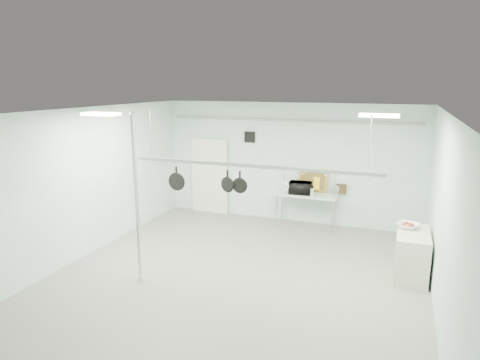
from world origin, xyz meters
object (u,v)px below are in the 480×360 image
at_px(microwave, 300,188).
at_px(skillet_mid, 227,181).
at_px(chrome_pole, 136,200).
at_px(coffee_canister, 311,191).
at_px(fruit_bowl, 408,226).
at_px(skillet_right, 240,182).
at_px(prep_table, 306,196).
at_px(side_cabinet, 412,255).
at_px(pot_rack, 250,164).
at_px(skillet_left, 177,179).

relative_size(microwave, skillet_mid, 1.34).
height_order(chrome_pole, coffee_canister, chrome_pole).
bearing_deg(fruit_bowl, skillet_right, -156.29).
bearing_deg(coffee_canister, skillet_right, -102.78).
distance_m(microwave, skillet_right, 3.34).
xyz_separation_m(prep_table, fruit_bowl, (2.44, -1.96, 0.12)).
distance_m(side_cabinet, pot_rack, 3.62).
bearing_deg(skillet_mid, prep_table, 92.04).
xyz_separation_m(side_cabinet, coffee_canister, (-2.43, 2.10, 0.54)).
xyz_separation_m(side_cabinet, pot_rack, (-2.95, -1.10, 1.78)).
bearing_deg(skillet_right, chrome_pole, -152.38).
height_order(prep_table, side_cabinet, prep_table).
bearing_deg(microwave, coffee_canister, 174.94).
bearing_deg(skillet_mid, microwave, 94.18).
xyz_separation_m(coffee_canister, skillet_left, (-2.08, -3.20, 0.84)).
bearing_deg(pot_rack, fruit_bowl, 25.20).
bearing_deg(pot_rack, microwave, 85.54).
relative_size(prep_table, coffee_canister, 8.92).
xyz_separation_m(side_cabinet, skillet_right, (-3.15, -1.10, 1.43)).
relative_size(coffee_canister, fruit_bowl, 0.44).
bearing_deg(prep_table, chrome_pole, -118.71).
height_order(chrome_pole, prep_table, chrome_pole).
bearing_deg(skillet_mid, coffee_canister, 89.57).
height_order(chrome_pole, side_cabinet, chrome_pole).
bearing_deg(pot_rack, skillet_right, 180.00).
bearing_deg(pot_rack, prep_table, 83.09).
bearing_deg(skillet_mid, fruit_bowl, 38.63).
relative_size(pot_rack, microwave, 8.52).
height_order(side_cabinet, skillet_right, skillet_right).
relative_size(skillet_left, skillet_right, 1.20).
xyz_separation_m(fruit_bowl, skillet_mid, (-3.29, -1.34, 0.92)).
xyz_separation_m(coffee_canister, skillet_right, (-0.73, -3.20, 0.88)).
distance_m(prep_table, coffee_canister, 0.23).
xyz_separation_m(fruit_bowl, skillet_right, (-3.04, -1.34, 0.92)).
xyz_separation_m(chrome_pole, skillet_right, (1.70, 0.90, 0.28)).
distance_m(coffee_canister, skillet_mid, 3.46).
xyz_separation_m(fruit_bowl, skillet_left, (-4.39, -1.34, 0.88)).
distance_m(chrome_pole, skillet_left, 0.99).
xyz_separation_m(pot_rack, microwave, (0.25, 3.21, -1.17)).
bearing_deg(microwave, prep_table, -152.70).
bearing_deg(side_cabinet, skillet_left, -166.27).
distance_m(skillet_left, skillet_mid, 1.10).
xyz_separation_m(pot_rack, skillet_left, (-1.55, 0.00, -0.40)).
xyz_separation_m(microwave, skillet_left, (-1.80, -3.21, 0.77)).
xyz_separation_m(prep_table, skillet_right, (-0.60, -3.30, 1.04)).
height_order(chrome_pole, microwave, chrome_pole).
distance_m(pot_rack, coffee_canister, 3.47).
xyz_separation_m(chrome_pole, side_cabinet, (4.85, 2.00, -1.15)).
relative_size(fruit_bowl, skillet_right, 0.98).
distance_m(chrome_pole, coffee_canister, 4.80).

